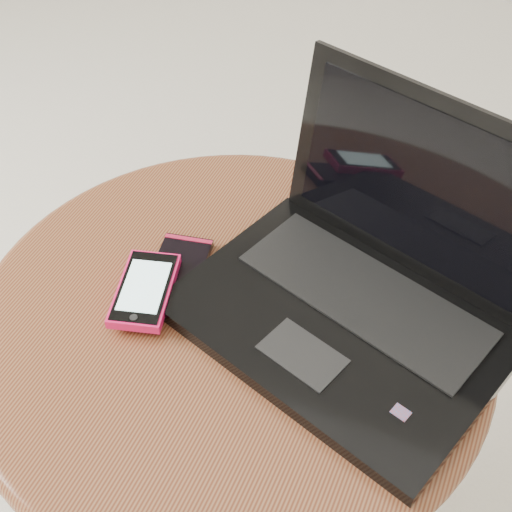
% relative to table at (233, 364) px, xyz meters
% --- Properties ---
extents(table, '(0.61, 0.61, 0.49)m').
position_rel_table_xyz_m(table, '(0.00, 0.00, 0.00)').
color(table, '#4E2816').
rests_on(table, ground).
extents(laptop, '(0.42, 0.38, 0.23)m').
position_rel_table_xyz_m(laptop, '(0.14, 0.06, 0.15)').
color(laptop, black).
rests_on(laptop, table).
extents(phone_black, '(0.08, 0.13, 0.01)m').
position_rel_table_xyz_m(phone_black, '(-0.08, 0.03, 0.11)').
color(phone_black, black).
rests_on(phone_black, table).
extents(phone_pink, '(0.09, 0.13, 0.01)m').
position_rel_table_xyz_m(phone_pink, '(-0.10, -0.02, 0.12)').
color(phone_pink, '#FF175E').
rests_on(phone_pink, phone_black).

